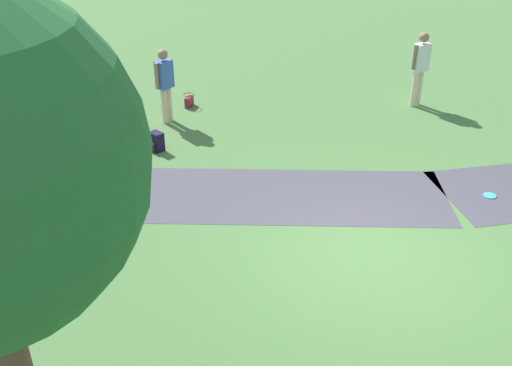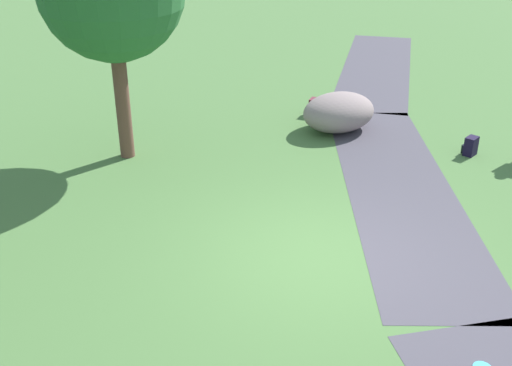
% 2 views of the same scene
% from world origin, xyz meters
% --- Properties ---
extents(ground_plane, '(48.00, 48.00, 0.00)m').
position_xyz_m(ground_plane, '(0.00, 0.00, 0.00)').
color(ground_plane, '#476B39').
extents(footpath_segment_mid, '(8.22, 4.24, 0.01)m').
position_xyz_m(footpath_segment_mid, '(1.79, -2.30, 0.00)').
color(footpath_segment_mid, '#433E49').
rests_on(footpath_segment_mid, ground).
extents(footpath_segment_far, '(7.92, 5.67, 0.01)m').
position_xyz_m(footpath_segment_far, '(9.09, -5.46, 0.00)').
color(footpath_segment_far, '#433E49').
rests_on(footpath_segment_far, ground).
extents(lawn_boulder, '(1.65, 1.97, 0.87)m').
position_xyz_m(lawn_boulder, '(4.78, -2.34, 0.43)').
color(lawn_boulder, gray).
rests_on(lawn_boulder, ground).
extents(backpack_by_boulder, '(0.35, 0.35, 0.40)m').
position_xyz_m(backpack_by_boulder, '(5.88, -2.20, 0.19)').
color(backpack_by_boulder, maroon).
rests_on(backpack_by_boulder, ground).
extents(spare_backpack_on_lawn, '(0.35, 0.34, 0.40)m').
position_xyz_m(spare_backpack_on_lawn, '(2.71, -4.42, 0.19)').
color(spare_backpack_on_lawn, black).
rests_on(spare_backpack_on_lawn, ground).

